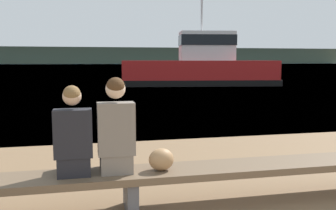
% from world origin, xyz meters
% --- Properties ---
extents(water_surface, '(240.00, 240.00, 0.00)m').
position_xyz_m(water_surface, '(0.00, 126.96, 0.00)').
color(water_surface, '#426B8E').
rests_on(water_surface, ground).
extents(far_shoreline, '(600.00, 12.00, 7.26)m').
position_xyz_m(far_shoreline, '(0.00, 171.95, 3.63)').
color(far_shoreline, '#384233').
rests_on(far_shoreline, ground).
extents(bench_main, '(6.90, 0.56, 0.44)m').
position_xyz_m(bench_main, '(-1.10, 3.47, 0.36)').
color(bench_main, brown).
rests_on(bench_main, ground).
extents(person_left, '(0.39, 0.42, 0.95)m').
position_xyz_m(person_left, '(-1.69, 3.48, 0.83)').
color(person_left, black).
rests_on(person_left, bench_main).
extents(person_right, '(0.39, 0.43, 1.03)m').
position_xyz_m(person_right, '(-1.25, 3.48, 0.88)').
color(person_right, '#70665B').
rests_on(person_right, bench_main).
extents(shopping_bag, '(0.28, 0.22, 0.25)m').
position_xyz_m(shopping_bag, '(-0.76, 3.44, 0.56)').
color(shopping_bag, '#9E754C').
rests_on(shopping_bag, bench_main).
extents(tugboat_red, '(10.52, 4.60, 6.97)m').
position_xyz_m(tugboat_red, '(5.94, 23.17, 1.10)').
color(tugboat_red, '#A81919').
rests_on(tugboat_red, water_surface).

